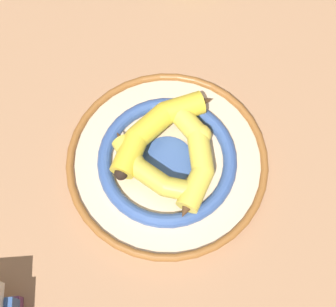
% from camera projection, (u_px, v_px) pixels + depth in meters
% --- Properties ---
extents(ground_plane, '(2.80, 2.80, 0.00)m').
position_uv_depth(ground_plane, '(191.00, 173.00, 0.75)').
color(ground_plane, '#A87A56').
extents(decorative_bowl, '(0.32, 0.32, 0.04)m').
position_uv_depth(decorative_bowl, '(168.00, 159.00, 0.74)').
color(decorative_bowl, beige).
rests_on(decorative_bowl, ground_plane).
extents(banana_a, '(0.10, 0.18, 0.03)m').
position_uv_depth(banana_a, '(194.00, 155.00, 0.70)').
color(banana_a, yellow).
rests_on(banana_a, decorative_bowl).
extents(banana_b, '(0.12, 0.18, 0.04)m').
position_uv_depth(banana_b, '(156.00, 127.00, 0.72)').
color(banana_b, yellow).
rests_on(banana_b, decorative_bowl).
extents(banana_c, '(0.16, 0.08, 0.03)m').
position_uv_depth(banana_c, '(152.00, 172.00, 0.69)').
color(banana_c, gold).
rests_on(banana_c, decorative_bowl).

